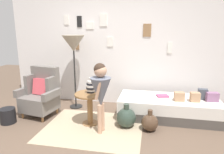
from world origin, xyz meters
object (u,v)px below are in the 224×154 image
at_px(book_on_daybed, 163,96).
at_px(magazine_basket, 8,116).
at_px(vase_striped, 91,86).
at_px(person_child, 101,89).
at_px(armchair, 41,94).
at_px(side_table, 90,103).
at_px(daybed, 168,108).
at_px(floor_lamp, 74,45).
at_px(demijohn_near, 126,118).
at_px(demijohn_far, 150,122).

relative_size(book_on_daybed, magazine_basket, 0.79).
xyz_separation_m(vase_striped, book_on_daybed, (1.29, 0.58, -0.29)).
height_order(vase_striped, person_child, person_child).
xyz_separation_m(armchair, side_table, (1.08, -0.23, -0.03)).
bearing_deg(book_on_daybed, side_table, -154.13).
bearing_deg(daybed, vase_striped, -160.16).
distance_m(side_table, floor_lamp, 1.34).
relative_size(demijohn_near, magazine_basket, 1.54).
bearing_deg(armchair, demijohn_far, -7.41).
relative_size(person_child, magazine_basket, 4.24).
height_order(daybed, demijohn_near, demijohn_near).
xyz_separation_m(armchair, person_child, (1.36, -0.50, 0.33)).
bearing_deg(book_on_daybed, magazine_basket, -162.58).
height_order(side_table, vase_striped, vase_striped).
height_order(book_on_daybed, demijohn_near, demijohn_near).
distance_m(demijohn_far, magazine_basket, 2.59).
xyz_separation_m(armchair, floor_lamp, (0.52, 0.52, 0.93)).
bearing_deg(side_table, armchair, 168.04).
distance_m(daybed, demijohn_near, 0.93).
bearing_deg(side_table, demijohn_far, -2.72).
height_order(demijohn_far, magazine_basket, demijohn_far).
relative_size(demijohn_near, demijohn_far, 1.15).
bearing_deg(daybed, demijohn_near, -143.77).
bearing_deg(magazine_basket, armchair, 48.43).
distance_m(vase_striped, person_child, 0.42).
bearing_deg(demijohn_near, daybed, 36.23).
xyz_separation_m(daybed, demijohn_near, (-0.75, -0.55, -0.02)).
distance_m(daybed, floor_lamp, 2.30).
distance_m(armchair, demijohn_far, 2.19).
height_order(demijohn_near, magazine_basket, demijohn_near).
bearing_deg(demijohn_far, person_child, -164.41).
bearing_deg(vase_striped, daybed, 19.84).
bearing_deg(vase_striped, demijohn_far, -5.54).
height_order(armchair, demijohn_near, armchair).
distance_m(floor_lamp, demijohn_far, 2.19).
bearing_deg(magazine_basket, person_child, -0.74).
bearing_deg(vase_striped, side_table, -100.65).
height_order(armchair, person_child, person_child).
bearing_deg(floor_lamp, magazine_basket, -133.60).
relative_size(person_child, demijohn_near, 2.74).
bearing_deg(armchair, floor_lamp, 44.63).
distance_m(floor_lamp, person_child, 1.45).
height_order(armchair, side_table, armchair).
height_order(daybed, person_child, person_child).
bearing_deg(floor_lamp, book_on_daybed, -3.57).
distance_m(demijohn_near, demijohn_far, 0.42).
relative_size(armchair, daybed, 0.51).
relative_size(floor_lamp, magazine_basket, 5.63).
xyz_separation_m(armchair, vase_striped, (1.09, -0.18, 0.26)).
relative_size(armchair, side_table, 1.66).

